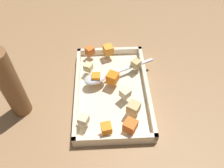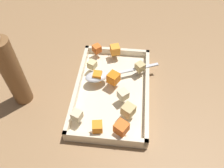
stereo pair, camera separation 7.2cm
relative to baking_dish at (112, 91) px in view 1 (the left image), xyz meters
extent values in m
plane|color=#936D47|center=(-0.01, 0.01, -0.01)|extent=(4.00, 4.00, 0.00)
cube|color=beige|center=(0.00, 0.00, 0.00)|extent=(0.36, 0.23, 0.01)
cube|color=beige|center=(0.00, -0.11, 0.02)|extent=(0.36, 0.01, 0.03)
cube|color=beige|center=(0.00, 0.11, 0.02)|extent=(0.36, 0.01, 0.03)
cube|color=beige|center=(-0.18, 0.00, 0.02)|extent=(0.01, 0.23, 0.03)
cube|color=beige|center=(0.18, 0.00, 0.02)|extent=(0.01, 0.23, 0.03)
cube|color=orange|center=(0.02, 0.05, 0.04)|extent=(0.03, 0.03, 0.03)
cube|color=orange|center=(-0.16, 0.02, 0.04)|extent=(0.03, 0.03, 0.03)
cube|color=orange|center=(0.02, 0.00, 0.04)|extent=(0.04, 0.04, 0.03)
cube|color=orange|center=(0.15, 0.07, 0.04)|extent=(0.04, 0.04, 0.03)
cube|color=orange|center=(0.15, 0.01, 0.04)|extent=(0.04, 0.04, 0.03)
cube|color=orange|center=(-0.15, -0.04, 0.04)|extent=(0.05, 0.05, 0.03)
cube|color=beige|center=(-0.13, 0.09, 0.04)|extent=(0.03, 0.03, 0.03)
cube|color=#E0CC89|center=(0.08, 0.07, 0.04)|extent=(0.03, 0.03, 0.03)
cube|color=beige|center=(-0.04, -0.04, 0.04)|extent=(0.04, 0.04, 0.03)
cube|color=tan|center=(-0.10, -0.06, 0.04)|extent=(0.04, 0.04, 0.03)
cube|color=tan|center=(0.08, -0.08, 0.04)|extent=(0.04, 0.04, 0.03)
ellipsoid|color=silver|center=(0.03, 0.05, 0.04)|extent=(0.07, 0.09, 0.02)
cube|color=silver|center=(0.08, -0.06, 0.03)|extent=(0.08, 0.17, 0.01)
cylinder|color=brown|center=(-0.05, 0.28, 0.11)|extent=(0.06, 0.06, 0.24)
camera|label=1|loc=(-0.46, 0.02, 0.59)|focal=37.11mm
camera|label=2|loc=(-0.46, -0.05, 0.59)|focal=37.11mm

